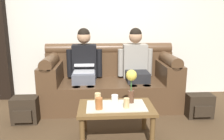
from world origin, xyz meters
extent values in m
cube|color=silver|center=(0.00, 1.70, 1.45)|extent=(6.00, 0.12, 2.90)
cube|color=#513823|center=(0.00, 1.10, 0.21)|extent=(2.08, 0.88, 0.42)
cube|color=#513823|center=(0.00, 1.43, 0.62)|extent=(2.08, 0.22, 0.40)
cylinder|color=#513823|center=(0.00, 1.43, 0.87)|extent=(2.08, 0.18, 0.18)
cube|color=#513823|center=(-0.90, 1.10, 0.56)|extent=(0.28, 0.88, 0.28)
cylinder|color=#513823|center=(-0.90, 1.10, 0.74)|extent=(0.18, 0.88, 0.18)
cube|color=#513823|center=(0.90, 1.10, 0.56)|extent=(0.28, 0.88, 0.28)
cylinder|color=#513823|center=(0.90, 1.10, 0.74)|extent=(0.18, 0.88, 0.18)
cube|color=#595B66|center=(-0.41, 1.04, 0.49)|extent=(0.34, 0.40, 0.15)
cylinder|color=#595B66|center=(-0.51, 0.78, 0.21)|extent=(0.12, 0.12, 0.42)
cylinder|color=#595B66|center=(-0.31, 0.78, 0.21)|extent=(0.12, 0.12, 0.42)
cube|color=black|center=(-0.41, 1.28, 0.69)|extent=(0.38, 0.22, 0.54)
cylinder|color=black|center=(-0.64, 1.24, 0.67)|extent=(0.09, 0.09, 0.44)
cylinder|color=black|center=(-0.17, 1.24, 0.67)|extent=(0.09, 0.09, 0.44)
sphere|color=tan|center=(-0.41, 1.26, 1.08)|extent=(0.21, 0.21, 0.21)
sphere|color=black|center=(-0.41, 1.26, 1.12)|extent=(0.19, 0.19, 0.19)
cube|color=silver|center=(-0.41, 1.06, 0.58)|extent=(0.31, 0.22, 0.02)
cube|color=silver|center=(-0.41, 1.21, 0.68)|extent=(0.31, 0.20, 0.09)
cube|color=black|center=(-0.41, 1.20, 0.68)|extent=(0.27, 0.17, 0.07)
cube|color=#232326|center=(0.41, 1.04, 0.49)|extent=(0.34, 0.40, 0.15)
cylinder|color=#232326|center=(0.31, 0.78, 0.21)|extent=(0.12, 0.12, 0.42)
cylinder|color=#232326|center=(0.51, 0.78, 0.21)|extent=(0.12, 0.12, 0.42)
cube|color=gray|center=(0.41, 1.28, 0.69)|extent=(0.38, 0.22, 0.54)
cylinder|color=gray|center=(0.17, 1.24, 0.67)|extent=(0.09, 0.09, 0.44)
cylinder|color=gray|center=(0.64, 1.24, 0.67)|extent=(0.09, 0.09, 0.44)
sphere|color=tan|center=(0.41, 1.26, 1.08)|extent=(0.21, 0.21, 0.21)
sphere|color=black|center=(0.41, 1.26, 1.12)|extent=(0.19, 0.19, 0.19)
cube|color=brown|center=(0.00, 0.08, 0.38)|extent=(0.85, 0.52, 0.04)
cube|color=beige|center=(0.00, 0.08, 0.40)|extent=(0.66, 0.36, 0.01)
cylinder|color=brown|center=(-0.38, -0.13, 0.18)|extent=(0.06, 0.06, 0.36)
cylinder|color=brown|center=(0.38, -0.13, 0.18)|extent=(0.06, 0.06, 0.36)
cylinder|color=brown|center=(-0.38, 0.29, 0.18)|extent=(0.06, 0.06, 0.36)
cylinder|color=brown|center=(0.38, 0.29, 0.18)|extent=(0.06, 0.06, 0.36)
cylinder|color=brown|center=(0.18, 0.16, 0.48)|extent=(0.07, 0.07, 0.14)
cylinder|color=#3D7538|center=(0.18, 0.16, 0.63)|extent=(0.01, 0.01, 0.14)
sphere|color=#E5CC4C|center=(0.18, 0.16, 0.74)|extent=(0.13, 0.13, 0.13)
cylinder|color=#B26633|center=(-0.19, -0.01, 0.47)|extent=(0.08, 0.08, 0.13)
cylinder|color=white|center=(-0.01, 0.19, 0.45)|extent=(0.08, 0.08, 0.08)
cylinder|color=#DBB77A|center=(0.11, 0.01, 0.47)|extent=(0.06, 0.06, 0.11)
cylinder|color=#DBB77A|center=(-0.21, 0.19, 0.47)|extent=(0.07, 0.07, 0.11)
cube|color=#2D2319|center=(1.22, 0.59, 0.17)|extent=(0.36, 0.20, 0.33)
cube|color=#2D2319|center=(1.22, 0.46, 0.13)|extent=(0.25, 0.05, 0.15)
cube|color=#2D2319|center=(-1.17, 0.59, 0.18)|extent=(0.34, 0.24, 0.35)
cube|color=#2D2319|center=(-1.17, 0.45, 0.14)|extent=(0.24, 0.05, 0.16)
camera|label=1|loc=(-0.21, -2.32, 1.39)|focal=36.34mm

